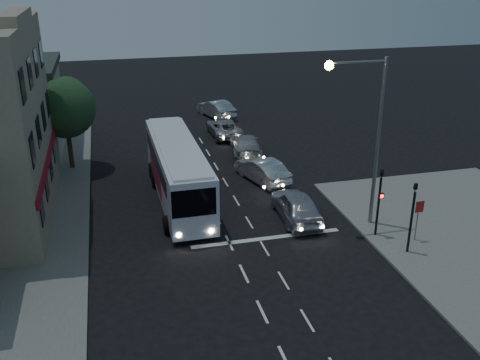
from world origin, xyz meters
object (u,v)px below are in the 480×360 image
object	(u,v)px
car_extra	(216,109)
traffic_signal_main	(380,195)
regulatory_sign	(418,214)
tour_bus	(178,170)
traffic_signal_side	(413,209)
car_sedan_c	(224,128)
streetlight	(368,125)
car_suv	(296,205)
street_tree	(65,106)
car_sedan_a	(262,170)
car_sedan_b	(246,145)

from	to	relation	value
car_extra	traffic_signal_main	size ratio (longest dim) A/B	1.16
traffic_signal_main	regulatory_sign	bearing A→B (deg)	-30.84
tour_bus	traffic_signal_side	world-z (taller)	traffic_signal_side
car_sedan_c	car_extra	distance (m)	5.81
traffic_signal_main	traffic_signal_side	world-z (taller)	same
traffic_signal_main	streetlight	bearing A→B (deg)	100.20
car_suv	street_tree	size ratio (longest dim) A/B	0.78
car_sedan_a	streetlight	world-z (taller)	streetlight
car_sedan_c	street_tree	distance (m)	13.41
car_extra	traffic_signal_main	world-z (taller)	traffic_signal_main
car_sedan_a	car_sedan_c	bearing A→B (deg)	-104.59
car_suv	car_extra	world-z (taller)	car_suv
tour_bus	car_sedan_c	distance (m)	13.10
car_sedan_c	traffic_signal_side	bearing A→B (deg)	101.38
car_sedan_c	traffic_signal_side	xyz separation A→B (m)	(4.58, -21.03, 1.73)
tour_bus	car_sedan_c	size ratio (longest dim) A/B	2.38
car_suv	regulatory_sign	world-z (taller)	regulatory_sign
car_suv	car_sedan_c	size ratio (longest dim) A/B	0.98
car_extra	regulatory_sign	bearing A→B (deg)	83.35
car_sedan_a	car_sedan_c	distance (m)	10.23
car_sedan_b	traffic_signal_side	world-z (taller)	traffic_signal_side
traffic_signal_main	street_tree	bearing A→B (deg)	137.97
car_sedan_c	regulatory_sign	world-z (taller)	regulatory_sign
tour_bus	regulatory_sign	distance (m)	13.77
car_suv	traffic_signal_side	distance (m)	6.63
car_suv	regulatory_sign	distance (m)	6.51
traffic_signal_side	regulatory_sign	size ratio (longest dim) A/B	1.86
car_sedan_a	car_extra	distance (m)	16.01
tour_bus	car_extra	world-z (taller)	tour_bus
car_sedan_c	regulatory_sign	distance (m)	20.85
car_extra	streetlight	xyz separation A→B (m)	(3.09, -23.41, 4.95)
car_extra	street_tree	world-z (taller)	street_tree
car_sedan_c	car_extra	size ratio (longest dim) A/B	1.04
regulatory_sign	streetlight	distance (m)	5.18
car_sedan_b	regulatory_sign	size ratio (longest dim) A/B	2.34
car_sedan_c	car_sedan_b	bearing A→B (deg)	95.47
traffic_signal_side	street_tree	distance (m)	23.24
traffic_signal_main	traffic_signal_side	xyz separation A→B (m)	(0.70, -1.98, 0.00)
car_extra	traffic_signal_main	bearing A→B (deg)	79.97
car_sedan_b	street_tree	bearing A→B (deg)	8.45
car_sedan_b	car_sedan_c	world-z (taller)	car_sedan_b
car_extra	regulatory_sign	world-z (taller)	regulatory_sign
car_sedan_a	car_extra	bearing A→B (deg)	-107.06
car_sedan_b	traffic_signal_side	bearing A→B (deg)	113.12
car_sedan_c	street_tree	world-z (taller)	street_tree
streetlight	street_tree	bearing A→B (deg)	140.49
streetlight	street_tree	world-z (taller)	streetlight
tour_bus	traffic_signal_side	distance (m)	13.62
car_sedan_a	car_extra	size ratio (longest dim) A/B	0.98
car_extra	streetlight	bearing A→B (deg)	79.82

